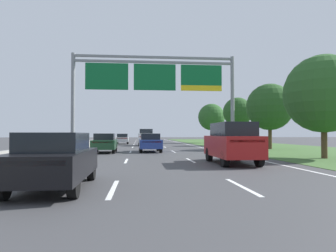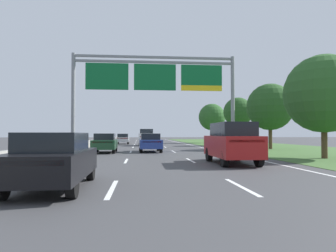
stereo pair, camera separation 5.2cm
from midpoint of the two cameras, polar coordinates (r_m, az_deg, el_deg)
The scene contains 15 objects.
ground_plane at distance 33.35m, azimuth -3.46°, elevation -4.10°, with size 220.00×220.00×0.00m, color #3D3D3F.
lane_striping at distance 32.89m, azimuth -3.44°, elevation -4.13°, with size 11.96×106.00×0.01m.
grass_verge_right at distance 36.58m, azimuth 18.99°, elevation -3.78°, with size 14.00×110.00×0.02m, color #3D602D.
median_barrier_concrete at distance 33.77m, azimuth -14.75°, elevation -3.43°, with size 0.60×110.00×0.85m.
overhead_sign_gantry at distance 28.76m, azimuth -2.51°, elevation 8.10°, with size 15.06×0.42×8.84m.
pickup_truck_white at distance 41.29m, azimuth -4.08°, elevation -2.10°, with size 2.07×5.42×2.20m.
car_black_left_lane_sedan at distance 9.35m, azimuth -20.22°, elevation -5.78°, with size 1.87×4.42×1.57m.
car_blue_centre_lane_sedan at distance 26.61m, azimuth -3.39°, elevation -3.01°, with size 1.91×4.43×1.57m.
car_darkgreen_left_lane_sedan at distance 25.95m, azimuth -11.60°, elevation -3.02°, with size 1.91×4.44×1.57m.
car_silver_left_lane_sedan at distance 48.08m, azimuth -8.41°, elevation -2.31°, with size 1.88×4.43×1.57m.
car_red_right_lane_suv at distance 16.28m, azimuth 11.58°, elevation -2.98°, with size 1.90×4.70×2.11m.
roadside_tree_near at distance 21.71m, azimuth 26.65°, elevation 5.31°, with size 4.87×4.87×6.48m.
roadside_tree_mid at distance 32.89m, azimuth 18.18°, elevation 3.34°, with size 4.69×4.69×6.60m.
roadside_tree_far at distance 42.33m, azimuth 12.65°, elevation 2.50°, with size 3.88×3.88×6.40m.
roadside_tree_distant at distance 53.32m, azimuth 7.97°, elevation 1.63°, with size 4.54×4.54×6.69m.
Camera 1 is at (-1.14, 1.70, 1.53)m, focal length 33.13 mm.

